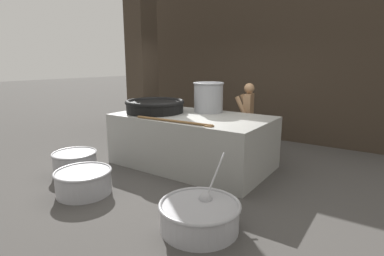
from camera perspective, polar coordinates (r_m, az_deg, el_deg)
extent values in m
plane|color=#474442|center=(5.68, 0.00, -6.99)|extent=(60.00, 60.00, 0.00)
cube|color=#382D23|center=(7.90, 12.16, 13.91)|extent=(7.63, 0.24, 4.27)
cube|color=#382D23|center=(7.46, -9.60, 14.12)|extent=(0.55, 0.55, 4.27)
cube|color=gray|center=(5.54, 0.00, -2.38)|extent=(2.80, 1.59, 0.94)
cylinder|color=black|center=(5.79, -7.06, 3.94)|extent=(1.08, 1.08, 0.20)
torus|color=black|center=(5.78, -7.09, 4.91)|extent=(1.13, 1.13, 0.09)
cylinder|color=gray|center=(5.78, 3.16, 5.77)|extent=(0.55, 0.55, 0.55)
torus|color=gray|center=(5.76, 3.19, 8.51)|extent=(0.59, 0.59, 0.04)
cylinder|color=brown|center=(4.83, -3.72, 1.37)|extent=(1.46, 0.11, 0.04)
cube|color=brown|center=(4.48, 3.29, 0.39)|extent=(0.12, 0.11, 0.02)
cylinder|color=#9E7551|center=(6.25, 10.34, -1.89)|extent=(0.11, 0.11, 0.73)
cylinder|color=#9E7551|center=(6.41, 10.62, -1.57)|extent=(0.11, 0.11, 0.73)
cube|color=olive|center=(6.30, 10.53, -0.43)|extent=(0.22, 0.25, 0.47)
cube|color=#9E7551|center=(6.21, 10.71, 3.94)|extent=(0.24, 0.46, 0.54)
cylinder|color=#9E7551|center=(6.01, 9.46, 3.70)|extent=(0.31, 0.15, 0.50)
cylinder|color=#9E7551|center=(6.44, 10.28, 4.24)|extent=(0.31, 0.15, 0.50)
sphere|color=#9E7551|center=(6.17, 10.85, 7.46)|extent=(0.21, 0.21, 0.21)
cylinder|color=#9E9EA3|center=(3.58, 1.46, -16.58)|extent=(0.90, 0.90, 0.30)
torus|color=#9E9EA3|center=(3.51, 1.47, -14.41)|extent=(0.95, 0.95, 0.05)
cylinder|color=tan|center=(3.54, 1.47, -15.61)|extent=(0.79, 0.79, 0.08)
sphere|color=#9E9EA3|center=(3.64, 2.57, -13.47)|extent=(0.16, 0.16, 0.16)
cylinder|color=#9E9EA3|center=(3.80, 4.45, -8.90)|extent=(0.10, 0.60, 0.43)
cylinder|color=#9E9EA3|center=(5.55, -21.35, -6.30)|extent=(0.71, 0.71, 0.37)
torus|color=#9E9EA3|center=(5.50, -21.51, -4.46)|extent=(0.75, 0.75, 0.04)
cylinder|color=#6B9347|center=(5.53, -21.42, -5.47)|extent=(0.63, 0.63, 0.09)
cylinder|color=#9E9EA3|center=(4.72, -19.92, -9.73)|extent=(0.78, 0.78, 0.33)
torus|color=#9E9EA3|center=(4.66, -20.07, -7.81)|extent=(0.82, 0.82, 0.04)
cylinder|color=orange|center=(4.69, -19.99, -8.87)|extent=(0.69, 0.69, 0.08)
cylinder|color=orange|center=(4.78, -19.79, -7.75)|extent=(0.03, 0.04, 0.03)
cylinder|color=orange|center=(4.78, -18.24, -7.61)|extent=(0.06, 0.03, 0.03)
cylinder|color=orange|center=(4.52, -20.81, -8.90)|extent=(0.04, 0.05, 0.04)
cylinder|color=orange|center=(4.76, -20.04, -7.79)|extent=(0.04, 0.04, 0.04)
cylinder|color=orange|center=(4.46, -20.02, -9.22)|extent=(0.05, 0.04, 0.03)
cylinder|color=orange|center=(4.58, -17.50, -8.45)|extent=(0.05, 0.05, 0.03)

